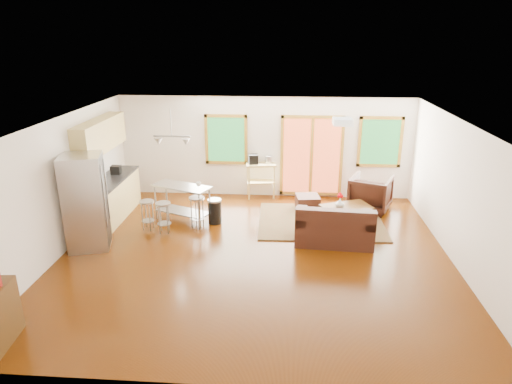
# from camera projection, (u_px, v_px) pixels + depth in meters

# --- Properties ---
(floor) EXTENTS (7.50, 7.00, 0.02)m
(floor) POSITION_uv_depth(u_px,v_px,m) (255.00, 256.00, 8.89)
(floor) COLOR #361601
(floor) RESTS_ON ground
(ceiling) EXTENTS (7.50, 7.00, 0.02)m
(ceiling) POSITION_uv_depth(u_px,v_px,m) (255.00, 122.00, 8.02)
(ceiling) COLOR white
(ceiling) RESTS_ON ground
(back_wall) EXTENTS (7.50, 0.02, 2.60)m
(back_wall) POSITION_uv_depth(u_px,v_px,m) (265.00, 147.00, 11.76)
(back_wall) COLOR white
(back_wall) RESTS_ON ground
(left_wall) EXTENTS (0.02, 7.00, 2.60)m
(left_wall) POSITION_uv_depth(u_px,v_px,m) (59.00, 188.00, 8.71)
(left_wall) COLOR white
(left_wall) RESTS_ON ground
(right_wall) EXTENTS (0.02, 7.00, 2.60)m
(right_wall) POSITION_uv_depth(u_px,v_px,m) (463.00, 197.00, 8.20)
(right_wall) COLOR white
(right_wall) RESTS_ON ground
(front_wall) EXTENTS (7.50, 0.02, 2.60)m
(front_wall) POSITION_uv_depth(u_px,v_px,m) (232.00, 295.00, 5.15)
(front_wall) COLOR white
(front_wall) RESTS_ON ground
(window_left) EXTENTS (1.10, 0.05, 1.30)m
(window_left) POSITION_uv_depth(u_px,v_px,m) (226.00, 140.00, 11.72)
(window_left) COLOR #1B5324
(window_left) RESTS_ON back_wall
(french_doors) EXTENTS (1.60, 0.05, 2.10)m
(french_doors) POSITION_uv_depth(u_px,v_px,m) (311.00, 156.00, 11.70)
(french_doors) COLOR #AB4423
(french_doors) RESTS_ON back_wall
(window_right) EXTENTS (1.10, 0.05, 1.30)m
(window_right) POSITION_uv_depth(u_px,v_px,m) (380.00, 142.00, 11.45)
(window_right) COLOR #1B5324
(window_right) RESTS_ON back_wall
(rug) EXTENTS (2.86, 2.23, 0.03)m
(rug) POSITION_uv_depth(u_px,v_px,m) (320.00, 221.00, 10.45)
(rug) COLOR #405934
(rug) RESTS_ON floor
(loveseat) EXTENTS (1.63, 1.00, 0.84)m
(loveseat) POSITION_uv_depth(u_px,v_px,m) (334.00, 228.00, 9.32)
(loveseat) COLOR black
(loveseat) RESTS_ON floor
(coffee_table) EXTENTS (1.24, 1.02, 0.43)m
(coffee_table) POSITION_uv_depth(u_px,v_px,m) (347.00, 209.00, 10.21)
(coffee_table) COLOR #36200A
(coffee_table) RESTS_ON floor
(armchair) EXTENTS (1.17, 1.14, 0.94)m
(armchair) POSITION_uv_depth(u_px,v_px,m) (371.00, 192.00, 11.01)
(armchair) COLOR black
(armchair) RESTS_ON floor
(ottoman) EXTENTS (0.61, 0.61, 0.36)m
(ottoman) POSITION_uv_depth(u_px,v_px,m) (307.00, 203.00, 11.11)
(ottoman) COLOR black
(ottoman) RESTS_ON floor
(vase) EXTENTS (0.22, 0.23, 0.35)m
(vase) POSITION_uv_depth(u_px,v_px,m) (340.00, 202.00, 10.15)
(vase) COLOR silver
(vase) RESTS_ON coffee_table
(book) EXTENTS (0.22, 0.07, 0.29)m
(book) POSITION_uv_depth(u_px,v_px,m) (346.00, 203.00, 10.05)
(book) COLOR maroon
(book) RESTS_ON coffee_table
(cabinets) EXTENTS (0.64, 2.24, 2.30)m
(cabinets) POSITION_uv_depth(u_px,v_px,m) (109.00, 179.00, 10.42)
(cabinets) COLOR tan
(cabinets) RESTS_ON floor
(refrigerator) EXTENTS (0.94, 0.92, 1.91)m
(refrigerator) POSITION_uv_depth(u_px,v_px,m) (86.00, 202.00, 8.95)
(refrigerator) COLOR #B7BABC
(refrigerator) RESTS_ON floor
(island) EXTENTS (1.44, 1.01, 0.85)m
(island) POSITION_uv_depth(u_px,v_px,m) (182.00, 197.00, 10.34)
(island) COLOR #B7BABC
(island) RESTS_ON floor
(cup) EXTENTS (0.13, 0.12, 0.11)m
(cup) POSITION_uv_depth(u_px,v_px,m) (199.00, 184.00, 9.88)
(cup) COLOR white
(cup) RESTS_ON island
(bar_stool_a) EXTENTS (0.36, 0.36, 0.66)m
(bar_stool_a) POSITION_uv_depth(u_px,v_px,m) (147.00, 208.00, 9.90)
(bar_stool_a) COLOR #B7BABC
(bar_stool_a) RESTS_ON floor
(bar_stool_b) EXTENTS (0.36, 0.36, 0.69)m
(bar_stool_b) POSITION_uv_depth(u_px,v_px,m) (163.00, 210.00, 9.73)
(bar_stool_b) COLOR #B7BABC
(bar_stool_b) RESTS_ON floor
(bar_stool_c) EXTENTS (0.44, 0.44, 0.71)m
(bar_stool_c) POSITION_uv_depth(u_px,v_px,m) (197.00, 205.00, 9.97)
(bar_stool_c) COLOR #B7BABC
(bar_stool_c) RESTS_ON floor
(trash_can) EXTENTS (0.41, 0.41, 0.57)m
(trash_can) POSITION_uv_depth(u_px,v_px,m) (215.00, 211.00, 10.30)
(trash_can) COLOR black
(trash_can) RESTS_ON floor
(kitchen_cart) EXTENTS (0.82, 0.60, 1.15)m
(kitchen_cart) POSITION_uv_depth(u_px,v_px,m) (260.00, 168.00, 11.78)
(kitchen_cart) COLOR tan
(kitchen_cart) RESTS_ON floor
(ceiling_flush) EXTENTS (0.35, 0.35, 0.12)m
(ceiling_flush) POSITION_uv_depth(u_px,v_px,m) (343.00, 122.00, 8.51)
(ceiling_flush) COLOR white
(ceiling_flush) RESTS_ON ceiling
(pendant_light) EXTENTS (0.80, 0.18, 0.79)m
(pendant_light) POSITION_uv_depth(u_px,v_px,m) (172.00, 141.00, 9.80)
(pendant_light) COLOR gray
(pendant_light) RESTS_ON ceiling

